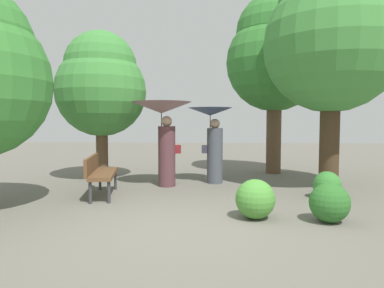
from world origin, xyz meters
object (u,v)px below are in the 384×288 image
(park_bench, at_px, (100,171))
(tree_mid_left, at_px, (101,84))
(person_right, at_px, (212,132))
(tree_near_right, at_px, (275,54))
(tree_mid_right, at_px, (332,32))
(person_left, at_px, (163,123))

(park_bench, xyz_separation_m, tree_mid_left, (-0.61, 2.07, 2.01))
(park_bench, relative_size, tree_mid_left, 0.40)
(person_right, xyz_separation_m, tree_mid_left, (-2.92, 0.41, 1.25))
(tree_mid_left, bearing_deg, tree_near_right, 15.92)
(park_bench, xyz_separation_m, tree_near_right, (4.13, 3.42, 3.00))
(park_bench, distance_m, tree_mid_right, 5.89)
(person_left, bearing_deg, person_right, -70.20)
(park_bench, height_order, tree_mid_right, tree_mid_right)
(person_left, bearing_deg, tree_mid_right, -94.49)
(park_bench, distance_m, tree_near_right, 6.14)
(tree_near_right, height_order, tree_mid_left, tree_near_right)
(tree_mid_right, bearing_deg, person_left, 178.31)
(park_bench, relative_size, tree_near_right, 0.30)
(person_right, bearing_deg, park_bench, 122.88)
(person_left, xyz_separation_m, person_right, (1.16, 0.48, -0.24))
(person_left, distance_m, tree_near_right, 4.23)
(person_left, height_order, person_right, person_left)
(tree_near_right, bearing_deg, park_bench, -140.33)
(tree_mid_left, height_order, tree_mid_right, tree_mid_right)
(park_bench, bearing_deg, tree_near_right, -60.89)
(person_left, bearing_deg, park_bench, 132.82)
(person_left, relative_size, person_right, 1.06)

